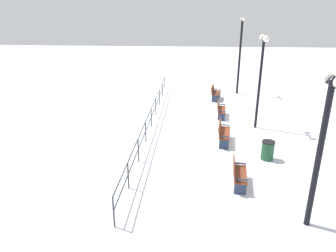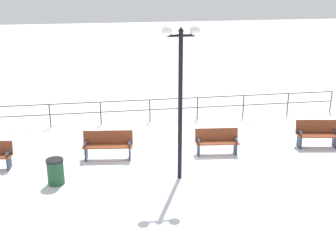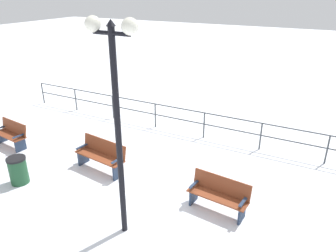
# 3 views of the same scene
# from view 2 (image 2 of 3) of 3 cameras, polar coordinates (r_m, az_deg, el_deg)

# --- Properties ---
(ground_plane) EXTENTS (80.00, 80.00, 0.00)m
(ground_plane) POSITION_cam_2_polar(r_m,az_deg,el_deg) (15.19, -0.62, -3.95)
(ground_plane) COLOR white
(ground_plane) RESTS_ON ground
(bench_second) EXTENTS (0.72, 1.72, 0.93)m
(bench_second) POSITION_cam_2_polar(r_m,az_deg,el_deg) (15.01, -7.78, -2.38)
(bench_second) COLOR brown
(bench_second) RESTS_ON ground
(bench_third) EXTENTS (0.62, 1.54, 0.87)m
(bench_third) POSITION_cam_2_polar(r_m,az_deg,el_deg) (15.37, 6.34, -1.94)
(bench_third) COLOR brown
(bench_third) RESTS_ON ground
(bench_fourth) EXTENTS (0.81, 1.57, 0.94)m
(bench_fourth) POSITION_cam_2_polar(r_m,az_deg,el_deg) (16.77, 18.75, -0.96)
(bench_fourth) COLOR brown
(bench_fourth) RESTS_ON ground
(lamppost_middle) EXTENTS (0.30, 1.09, 4.64)m
(lamppost_middle) POSITION_cam_2_polar(r_m,az_deg,el_deg) (12.60, 1.63, 6.72)
(lamppost_middle) COLOR black
(lamppost_middle) RESTS_ON ground
(waterfront_railing) EXTENTS (0.05, 16.33, 0.98)m
(waterfront_railing) POSITION_cam_2_polar(r_m,az_deg,el_deg) (18.39, -2.37, 2.52)
(waterfront_railing) COLOR #383D42
(waterfront_railing) RESTS_ON ground
(trash_bin) EXTENTS (0.52, 0.52, 0.79)m
(trash_bin) POSITION_cam_2_polar(r_m,az_deg,el_deg) (13.60, -14.34, -5.72)
(trash_bin) COLOR #1E4C2D
(trash_bin) RESTS_ON ground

